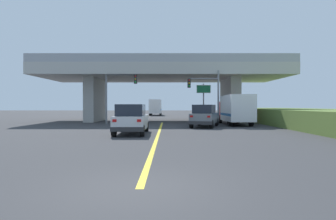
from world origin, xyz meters
name	(u,v)px	position (x,y,z in m)	size (l,w,h in m)	color
ground	(163,121)	(0.00, 28.63, 0.00)	(160.00, 160.00, 0.00)	#353538
overpass_bridge	(163,78)	(0.00, 28.63, 5.39)	(29.12, 10.95, 7.45)	#B7B5AD
lane_divider_stripe	(159,134)	(0.00, 12.88, 0.00)	(0.20, 25.77, 0.01)	yellow
suv_lead	(132,119)	(-1.82, 12.60, 1.01)	(2.03, 4.59, 2.02)	silver
suv_crossing	(205,116)	(3.97, 19.04, 1.01)	(3.24, 5.06, 2.02)	slate
box_truck	(236,109)	(7.43, 21.86, 1.57)	(2.33, 7.13, 2.96)	red
traffic_signal_nearside	(209,91)	(4.80, 22.85, 3.50)	(3.30, 0.36, 5.60)	slate
traffic_signal_farside	(117,88)	(-4.83, 23.46, 3.78)	(3.36, 0.36, 6.00)	slate
highway_sign	(204,94)	(4.69, 25.46, 3.25)	(1.60, 0.17, 4.43)	slate
semi_truck_distant	(156,107)	(-1.86, 50.12, 1.64)	(2.33, 7.02, 3.14)	navy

